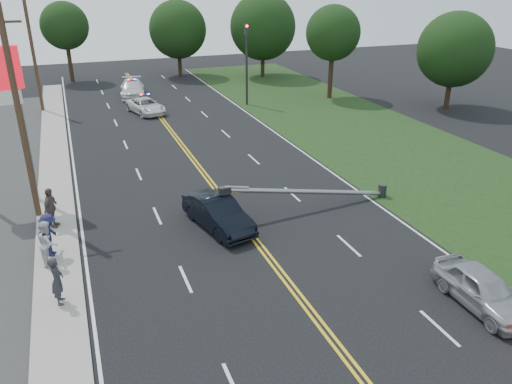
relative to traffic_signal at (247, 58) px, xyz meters
name	(u,v)px	position (x,y,z in m)	size (l,w,h in m)	color
ground	(315,318)	(-8.30, -30.00, -4.21)	(120.00, 120.00, 0.00)	black
sidewalk	(57,231)	(-16.70, -20.00, -4.15)	(1.80, 70.00, 0.12)	gray
grass_verge	(438,171)	(5.20, -20.00, -4.20)	(12.00, 80.00, 0.01)	black
centerline_yellow	(228,204)	(-8.30, -20.00, -4.19)	(0.36, 80.00, 0.00)	gold
traffic_signal	(247,58)	(0.00, 0.00, 0.00)	(0.28, 0.41, 7.05)	#2D2D30
fallen_streetlight	(318,191)	(-4.11, -22.00, -3.29)	(9.36, 0.44, 1.91)	#2D2D30
utility_pole_mid	(20,117)	(-17.50, -18.00, 0.88)	(1.60, 0.28, 10.00)	#382619
utility_pole_far	(33,52)	(-17.50, 4.00, 0.88)	(1.60, 0.28, 10.00)	#382619
tree_6	(65,26)	(-14.55, 16.95, 1.71)	(5.01, 5.01, 8.44)	black
tree_7	(178,30)	(-2.56, 15.89, 1.01)	(6.45, 6.45, 8.45)	black
tree_8	(263,27)	(6.35, 12.17, 1.35)	(7.39, 7.39, 9.25)	black
tree_9	(333,33)	(8.42, -0.24, 1.80)	(5.04, 5.04, 8.55)	black
tree_13	(455,50)	(16.18, -7.62, 0.88)	(6.32, 6.32, 8.26)	black
crashed_sedan	(218,213)	(-9.50, -22.26, -3.46)	(1.59, 4.55, 1.50)	black
waiting_sedan	(482,289)	(-2.38, -31.46, -3.51)	(1.65, 4.09, 1.39)	#9B9DA3
emergency_a	(146,106)	(-9.16, 0.19, -3.57)	(2.10, 4.55, 1.26)	silver
emergency_b	(132,88)	(-9.32, 7.06, -3.42)	(2.19, 5.38, 1.56)	silver
bystander_a	(57,280)	(-16.61, -26.03, -3.15)	(0.68, 0.45, 1.87)	#2A2B33
bystander_b	(48,243)	(-16.93, -23.04, -3.13)	(0.93, 0.73, 1.92)	silver
bystander_c	(50,235)	(-16.86, -22.35, -3.14)	(1.22, 0.70, 1.89)	#1A1C42
bystander_d	(51,208)	(-16.80, -19.64, -3.11)	(1.14, 0.48, 1.95)	#5B4B49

